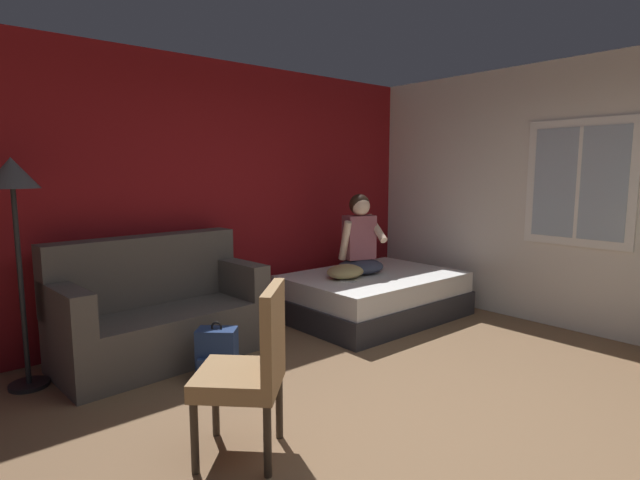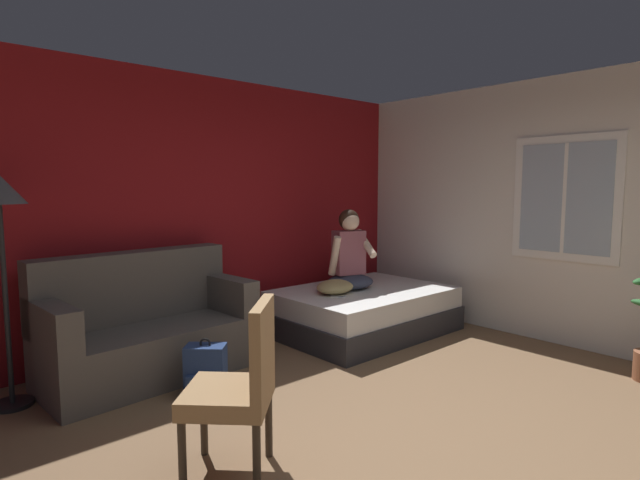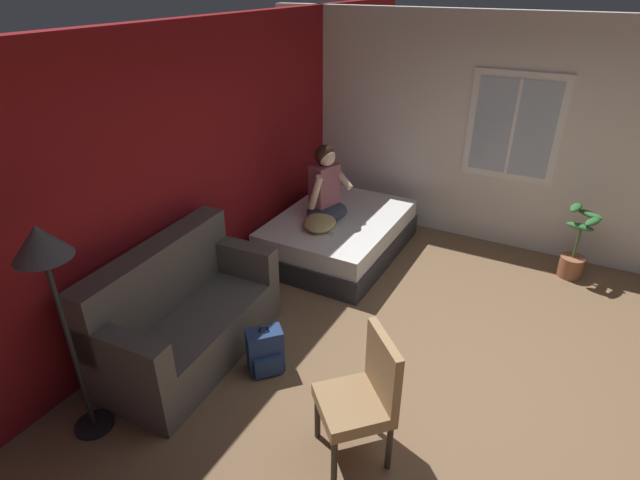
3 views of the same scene
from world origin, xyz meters
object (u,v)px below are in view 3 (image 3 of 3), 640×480
object	(u,v)px
backpack	(265,351)
potted_plant	(575,252)
throw_pillow	(320,222)
couch	(184,316)
cell_phone	(327,234)
side_chair	(363,394)
person_seated	(326,189)
floor_lamp	(46,264)
bed	(339,235)

from	to	relation	value
backpack	potted_plant	bearing A→B (deg)	-36.79
throw_pillow	potted_plant	distance (m)	2.85
couch	cell_phone	world-z (taller)	couch
side_chair	person_seated	xyz separation A→B (m)	(2.43, 1.57, 0.30)
floor_lamp	potted_plant	size ratio (longest dim) A/B	2.00
couch	backpack	world-z (taller)	couch
person_seated	floor_lamp	size ratio (longest dim) A/B	0.51
bed	person_seated	bearing A→B (deg)	122.97
backpack	potted_plant	distance (m)	3.63
couch	side_chair	size ratio (longest dim) A/B	1.78
side_chair	person_seated	bearing A→B (deg)	32.93
throw_pillow	cell_phone	size ratio (longest dim) A/B	3.33
side_chair	cell_phone	distance (m)	2.45
bed	cell_phone	bearing A→B (deg)	-169.73
throw_pillow	potted_plant	xyz separation A→B (m)	(1.13, -2.61, -0.25)
backpack	potted_plant	xyz separation A→B (m)	(2.90, -2.17, 0.11)
throw_pillow	floor_lamp	size ratio (longest dim) A/B	0.28
bed	throw_pillow	distance (m)	0.49
bed	cell_phone	world-z (taller)	cell_phone
throw_pillow	cell_phone	world-z (taller)	throw_pillow
couch	floor_lamp	world-z (taller)	floor_lamp
backpack	throw_pillow	bearing A→B (deg)	13.83
couch	backpack	xyz separation A→B (m)	(0.14, -0.74, -0.20)
backpack	person_seated	bearing A→B (deg)	13.99
backpack	cell_phone	distance (m)	1.73
person_seated	throw_pillow	bearing A→B (deg)	-165.02
bed	backpack	world-z (taller)	bed
throw_pillow	cell_phone	bearing A→B (deg)	-123.90
bed	backpack	distance (m)	2.19
side_chair	cell_phone	size ratio (longest dim) A/B	6.81
couch	floor_lamp	size ratio (longest dim) A/B	1.03
bed	throw_pillow	size ratio (longest dim) A/B	3.91
couch	potted_plant	distance (m)	4.22
couch	side_chair	distance (m)	1.82
bed	couch	distance (m)	2.33
person_seated	side_chair	bearing A→B (deg)	-147.07
bed	person_seated	distance (m)	0.62
couch	side_chair	xyz separation A→B (m)	(-0.22, -1.80, 0.14)
couch	cell_phone	distance (m)	1.88
person_seated	throw_pillow	xyz separation A→B (m)	(-0.29, -0.08, -0.29)
throw_pillow	cell_phone	distance (m)	0.18
person_seated	cell_phone	xyz separation A→B (m)	(-0.38, -0.22, -0.35)
cell_phone	floor_lamp	bearing A→B (deg)	-28.80
cell_phone	potted_plant	distance (m)	2.76
potted_plant	person_seated	bearing A→B (deg)	107.34
person_seated	throw_pillow	world-z (taller)	person_seated
couch	bed	bearing A→B (deg)	-9.02
floor_lamp	couch	bearing A→B (deg)	-2.93
couch	throw_pillow	xyz separation A→B (m)	(1.92, -0.31, 0.16)
side_chair	person_seated	world-z (taller)	person_seated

